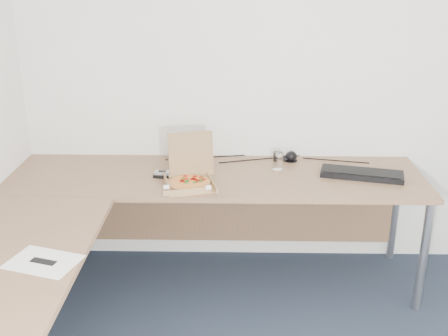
{
  "coord_description": "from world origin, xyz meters",
  "views": [
    {
      "loc": [
        -0.39,
        -1.68,
        1.95
      ],
      "look_at": [
        -0.45,
        1.28,
        0.82
      ],
      "focal_mm": 43.91,
      "sensor_mm": 36.0,
      "label": 1
    }
  ],
  "objects_px": {
    "pizza_box": "(190,180)",
    "keyboard": "(362,174)",
    "desk": "(153,209)",
    "drinking_glass": "(278,161)",
    "wallet": "(164,175)"
  },
  "relations": [
    {
      "from": "pizza_box",
      "to": "wallet",
      "type": "relative_size",
      "value": 2.91
    },
    {
      "from": "pizza_box",
      "to": "keyboard",
      "type": "relative_size",
      "value": 0.65
    },
    {
      "from": "drinking_glass",
      "to": "wallet",
      "type": "height_order",
      "value": "drinking_glass"
    },
    {
      "from": "drinking_glass",
      "to": "keyboard",
      "type": "distance_m",
      "value": 0.51
    },
    {
      "from": "desk",
      "to": "wallet",
      "type": "xyz_separation_m",
      "value": [
        0.01,
        0.39,
        0.04
      ]
    },
    {
      "from": "pizza_box",
      "to": "drinking_glass",
      "type": "height_order",
      "value": "pizza_box"
    },
    {
      "from": "drinking_glass",
      "to": "keyboard",
      "type": "relative_size",
      "value": 0.23
    },
    {
      "from": "keyboard",
      "to": "wallet",
      "type": "distance_m",
      "value": 1.19
    },
    {
      "from": "desk",
      "to": "drinking_glass",
      "type": "relative_size",
      "value": 22.88
    },
    {
      "from": "wallet",
      "to": "keyboard",
      "type": "bearing_deg",
      "value": 13.36
    },
    {
      "from": "desk",
      "to": "pizza_box",
      "type": "relative_size",
      "value": 8.02
    },
    {
      "from": "drinking_glass",
      "to": "wallet",
      "type": "bearing_deg",
      "value": -168.69
    },
    {
      "from": "keyboard",
      "to": "desk",
      "type": "bearing_deg",
      "value": -147.06
    },
    {
      "from": "pizza_box",
      "to": "keyboard",
      "type": "xyz_separation_m",
      "value": [
        1.02,
        0.16,
        -0.02
      ]
    },
    {
      "from": "wallet",
      "to": "drinking_glass",
      "type": "bearing_deg",
      "value": 23.53
    }
  ]
}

